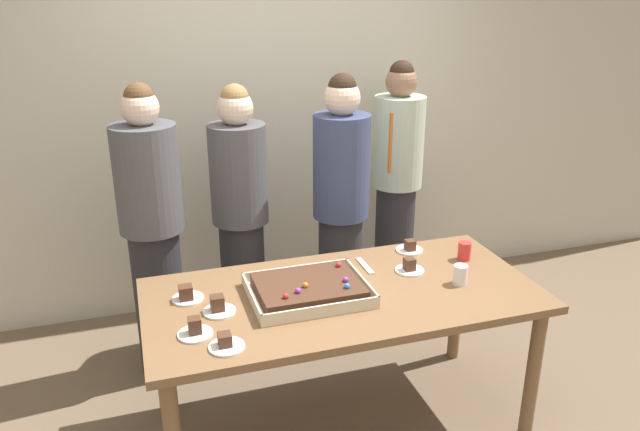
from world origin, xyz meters
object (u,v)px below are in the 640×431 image
plated_slice_near_right (187,295)px  drink_cup_middle (464,251)px  plated_slice_center_back (410,248)px  plated_slice_center_front (195,330)px  person_striped_tie_right (240,214)px  plated_slice_far_left (218,307)px  plated_slice_near_left (409,268)px  sheet_cake (308,289)px  person_far_right_suit (153,232)px  party_table (343,308)px  plated_slice_far_right (226,344)px  person_serving_front (397,182)px  drink_cup_nearest (460,275)px  person_green_shirt_behind (341,208)px  cake_server_utensil (365,266)px

plated_slice_near_right → drink_cup_middle: size_ratio=1.50×
plated_slice_near_right → plated_slice_center_back: plated_slice_near_right is taller
plated_slice_center_front → plated_slice_center_back: bearing=22.5°
plated_slice_center_back → person_striped_tie_right: size_ratio=0.09×
plated_slice_far_left → plated_slice_near_left: bearing=6.7°
sheet_cake → plated_slice_far_left: sheet_cake is taller
person_far_right_suit → party_table: bearing=6.1°
plated_slice_far_right → person_serving_front: bearing=46.1°
drink_cup_nearest → person_far_right_suit: size_ratio=0.06×
plated_slice_far_left → drink_cup_middle: bearing=6.9°
plated_slice_center_back → person_green_shirt_behind: size_ratio=0.09×
drink_cup_nearest → person_green_shirt_behind: (-0.29, 0.94, 0.06)m
plated_slice_far_right → plated_slice_center_front: (-0.11, 0.14, 0.01)m
sheet_cake → plated_slice_near_left: sheet_cake is taller
plated_slice_near_left → person_striped_tie_right: bearing=128.6°
person_striped_tie_right → plated_slice_center_front: bearing=-27.5°
plated_slice_center_front → plated_slice_center_back: (1.25, 0.51, -0.00)m
person_green_shirt_behind → person_serving_front: bearing=151.9°
cake_server_utensil → person_green_shirt_behind: (0.08, 0.61, 0.11)m
drink_cup_middle → person_serving_front: 1.04m
person_far_right_suit → person_serving_front: bearing=63.0°
person_serving_front → person_green_shirt_behind: bearing=-16.9°
plated_slice_near_right → plated_slice_far_right: plated_slice_near_right is taller
plated_slice_near_left → plated_slice_far_left: size_ratio=1.00×
sheet_cake → plated_slice_center_front: sheet_cake is taller
plated_slice_near_right → drink_cup_nearest: drink_cup_nearest is taller
drink_cup_middle → person_far_right_suit: size_ratio=0.06×
sheet_cake → plated_slice_near_right: (-0.56, 0.14, -0.01)m
drink_cup_middle → person_serving_front: person_serving_front is taller
sheet_cake → person_green_shirt_behind: bearing=61.1°
drink_cup_nearest → person_green_shirt_behind: size_ratio=0.06×
plated_slice_center_front → person_far_right_suit: 0.98m
sheet_cake → plated_slice_near_left: size_ratio=3.71×
drink_cup_middle → cake_server_utensil: (-0.54, 0.08, -0.05)m
cake_server_utensil → person_far_right_suit: bearing=151.6°
plated_slice_center_front → cake_server_utensil: 1.02m
drink_cup_middle → person_striped_tie_right: bearing=141.2°
sheet_cake → plated_slice_far_left: size_ratio=3.71×
plated_slice_near_right → person_striped_tie_right: (0.42, 0.85, 0.05)m
plated_slice_far_right → plated_slice_center_back: size_ratio=1.00×
plated_slice_near_right → person_far_right_suit: bearing=99.4°
party_table → plated_slice_near_left: size_ratio=12.65×
plated_slice_center_back → plated_slice_near_right: bearing=-171.2°
plated_slice_center_back → person_serving_front: size_ratio=0.09×
cake_server_utensil → person_far_right_suit: size_ratio=0.12×
person_green_shirt_behind → sheet_cake: bearing=0.0°
person_far_right_suit → plated_slice_far_left: bearing=-24.2°
drink_cup_middle → person_striped_tie_right: (-1.06, 0.85, 0.03)m
person_serving_front → cake_server_utensil: bearing=7.5°
cake_server_utensil → person_serving_front: size_ratio=0.12×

